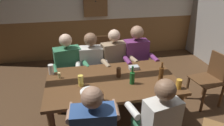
{
  "coord_description": "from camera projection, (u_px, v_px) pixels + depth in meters",
  "views": [
    {
      "loc": [
        -0.46,
        -2.32,
        2.11
      ],
      "look_at": [
        0.0,
        -0.05,
        1.01
      ],
      "focal_mm": 31.87,
      "sensor_mm": 36.0,
      "label": 1
    }
  ],
  "objects": [
    {
      "name": "person_3",
      "position": [
        137.0,
        59.0,
        3.44
      ],
      "size": [
        0.55,
        0.51,
        1.26
      ],
      "rotation": [
        0.0,
        0.0,
        3.17
      ],
      "color": "#6B2D66",
      "rests_on": "ground_plane"
    },
    {
      "name": "bottle_1",
      "position": [
        132.0,
        78.0,
        2.52
      ],
      "size": [
        0.06,
        0.06,
        0.25
      ],
      "color": "#195923",
      "rests_on": "dining_table"
    },
    {
      "name": "pint_glass_2",
      "position": [
        119.0,
        72.0,
        2.69
      ],
      "size": [
        0.06,
        0.06,
        0.14
      ],
      "primitive_type": "cylinder",
      "color": "#4C2D19",
      "rests_on": "dining_table"
    },
    {
      "name": "bottle_0",
      "position": [
        161.0,
        75.0,
        2.55
      ],
      "size": [
        0.06,
        0.06,
        0.28
      ],
      "color": "#593314",
      "rests_on": "dining_table"
    },
    {
      "name": "chair_empty_near_right",
      "position": [
        211.0,
        78.0,
        3.29
      ],
      "size": [
        0.49,
        0.49,
        0.88
      ],
      "rotation": [
        0.0,
        0.0,
        -4.58
      ],
      "color": "brown",
      "rests_on": "ground_plane"
    },
    {
      "name": "person_0",
      "position": [
        69.0,
        67.0,
        3.23
      ],
      "size": [
        0.6,
        0.59,
        1.2
      ],
      "rotation": [
        0.0,
        0.0,
        3.33
      ],
      "color": "#33724C",
      "rests_on": "ground_plane"
    },
    {
      "name": "dining_table",
      "position": [
        112.0,
        86.0,
        2.69
      ],
      "size": [
        1.73,
        1.0,
        0.77
      ],
      "color": "brown",
      "rests_on": "ground_plane"
    },
    {
      "name": "person_2",
      "position": [
        116.0,
        62.0,
        3.37
      ],
      "size": [
        0.6,
        0.56,
        1.22
      ],
      "rotation": [
        0.0,
        0.0,
        3.33
      ],
      "color": "#997F60",
      "rests_on": "ground_plane"
    },
    {
      "name": "pint_glass_4",
      "position": [
        179.0,
        84.0,
        2.43
      ],
      "size": [
        0.07,
        0.07,
        0.12
      ],
      "primitive_type": "cylinder",
      "color": "gold",
      "rests_on": "dining_table"
    },
    {
      "name": "wall_dart_cabinet",
      "position": [
        95.0,
        1.0,
        4.62
      ],
      "size": [
        0.56,
        0.15,
        0.7
      ],
      "color": "brown"
    },
    {
      "name": "table_candle",
      "position": [
        59.0,
        75.0,
        2.67
      ],
      "size": [
        0.04,
        0.04,
        0.08
      ],
      "primitive_type": "cylinder",
      "color": "#F9E08C",
      "rests_on": "dining_table"
    },
    {
      "name": "pint_glass_3",
      "position": [
        81.0,
        81.0,
        2.49
      ],
      "size": [
        0.07,
        0.07,
        0.14
      ],
      "primitive_type": "cylinder",
      "color": "#E5C64C",
      "rests_on": "dining_table"
    },
    {
      "name": "condiment_caddy",
      "position": [
        134.0,
        68.0,
        2.92
      ],
      "size": [
        0.14,
        0.1,
        0.05
      ],
      "primitive_type": "cube",
      "color": "#B2B7BC",
      "rests_on": "dining_table"
    },
    {
      "name": "back_wall_wainscot",
      "position": [
        92.0,
        38.0,
        5.12
      ],
      "size": [
        5.39,
        0.12,
        0.97
      ],
      "primitive_type": "cube",
      "color": "brown",
      "rests_on": "ground_plane"
    },
    {
      "name": "plate_0",
      "position": [
        90.0,
        91.0,
        2.38
      ],
      "size": [
        0.23,
        0.23,
        0.01
      ],
      "primitive_type": "cylinder",
      "color": "white",
      "rests_on": "dining_table"
    },
    {
      "name": "pint_glass_0",
      "position": [
        51.0,
        69.0,
        2.77
      ],
      "size": [
        0.07,
        0.07,
        0.14
      ],
      "primitive_type": "cylinder",
      "color": "white",
      "rests_on": "dining_table"
    },
    {
      "name": "ground_plane",
      "position": [
        111.0,
        121.0,
        3.04
      ],
      "size": [
        6.47,
        6.47,
        0.0
      ],
      "primitive_type": "plane",
      "color": "#4C331E"
    },
    {
      "name": "pint_glass_1",
      "position": [
        100.0,
        97.0,
        2.2
      ],
      "size": [
        0.08,
        0.08,
        0.11
      ],
      "primitive_type": "cylinder",
      "color": "#4C2D19",
      "rests_on": "dining_table"
    },
    {
      "name": "person_1",
      "position": [
        92.0,
        65.0,
        3.3
      ],
      "size": [
        0.54,
        0.54,
        1.19
      ],
      "rotation": [
        0.0,
        0.0,
        3.08
      ],
      "color": "silver",
      "rests_on": "ground_plane"
    },
    {
      "name": "chair_empty_far_end",
      "position": [
        106.0,
        57.0,
        4.08
      ],
      "size": [
        0.49,
        0.49,
        0.88
      ],
      "rotation": [
        0.0,
        0.0,
        -3.26
      ],
      "color": "brown",
      "rests_on": "ground_plane"
    },
    {
      "name": "person_5",
      "position": [
        156.0,
        119.0,
        2.12
      ],
      "size": [
        0.54,
        0.57,
        1.18
      ],
      "rotation": [
        0.0,
        0.0,
        0.19
      ],
      "color": "silver",
      "rests_on": "ground_plane"
    }
  ]
}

